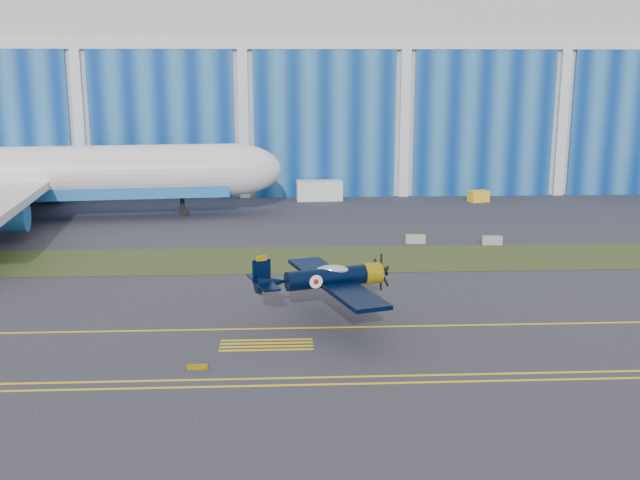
{
  "coord_description": "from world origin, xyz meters",
  "views": [
    {
      "loc": [
        -16.87,
        -53.64,
        17.27
      ],
      "look_at": [
        -13.91,
        4.49,
        4.03
      ],
      "focal_mm": 42.0,
      "sensor_mm": 36.0,
      "label": 1
    }
  ],
  "objects_px": {
    "jetliner": "(4,115)",
    "shipping_container": "(319,191)",
    "warbird": "(327,278)",
    "tug": "(478,196)"
  },
  "relations": [
    {
      "from": "jetliner",
      "to": "tug",
      "type": "distance_m",
      "value": 59.83
    },
    {
      "from": "warbird",
      "to": "jetliner",
      "type": "height_order",
      "value": "jetliner"
    },
    {
      "from": "shipping_container",
      "to": "tug",
      "type": "bearing_deg",
      "value": -9.38
    },
    {
      "from": "warbird",
      "to": "tug",
      "type": "distance_m",
      "value": 54.15
    },
    {
      "from": "jetliner",
      "to": "shipping_container",
      "type": "height_order",
      "value": "jetliner"
    },
    {
      "from": "shipping_container",
      "to": "jetliner",
      "type": "bearing_deg",
      "value": -164.49
    },
    {
      "from": "warbird",
      "to": "tug",
      "type": "relative_size",
      "value": 6.18
    },
    {
      "from": "jetliner",
      "to": "shipping_container",
      "type": "xyz_separation_m",
      "value": [
        36.54,
        12.38,
        -10.98
      ]
    },
    {
      "from": "warbird",
      "to": "jetliner",
      "type": "bearing_deg",
      "value": 114.0
    },
    {
      "from": "jetliner",
      "to": "tug",
      "type": "xyz_separation_m",
      "value": [
        57.83,
        10.09,
        -11.57
      ]
    }
  ]
}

